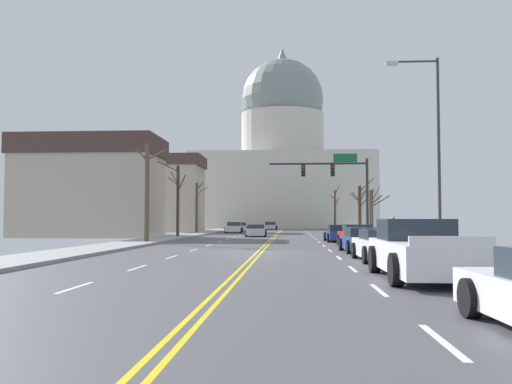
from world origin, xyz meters
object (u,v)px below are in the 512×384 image
sedan_near_03 (383,246)px  sedan_oncoming_02 (240,227)px  sedan_near_02 (363,240)px  sedan_oncoming_00 (256,231)px  sedan_near_00 (339,234)px  sedan_oncoming_01 (234,228)px  signal_gantry (339,178)px  pedestrian_00 (394,228)px  bicycle_parked (463,249)px  sedan_near_01 (356,236)px  street_lamp_right (432,137)px  pickup_truck_near_04 (421,251)px  sedan_oncoming_03 (270,226)px

sedan_near_03 → sedan_oncoming_02: size_ratio=1.08×
sedan_near_02 → sedan_oncoming_00: (-6.74, 24.22, -0.04)m
sedan_near_00 → sedan_oncoming_00: size_ratio=1.08×
sedan_oncoming_01 → sedan_oncoming_00: bearing=-75.9°
signal_gantry → pedestrian_00: signal_gantry is taller
sedan_near_03 → pedestrian_00: (3.09, 14.58, 0.47)m
bicycle_parked → sedan_near_00: bearing=99.0°
sedan_oncoming_00 → sedan_near_02: bearing=-74.5°
sedan_oncoming_00 → sedan_oncoming_02: (-3.57, 22.16, 0.03)m
sedan_near_01 → sedan_oncoming_01: sedan_near_01 is taller
sedan_near_03 → sedan_oncoming_01: 44.92m
sedan_near_02 → sedan_oncoming_02: bearing=102.5°
street_lamp_right → sedan_oncoming_00: 28.20m
sedan_near_02 → pickup_truck_near_04: bearing=-89.9°
sedan_oncoming_00 → signal_gantry: bearing=-44.7°
sedan_oncoming_02 → sedan_oncoming_03: sedan_oncoming_03 is taller
sedan_oncoming_00 → sedan_oncoming_02: 22.45m
sedan_oncoming_01 → bicycle_parked: size_ratio=2.62×
sedan_near_01 → sedan_oncoming_02: bearing=104.8°
sedan_near_01 → pickup_truck_near_04: pickup_truck_near_04 is taller
sedan_oncoming_00 → sedan_near_00: bearing=-59.7°
sedan_oncoming_00 → bicycle_parked: (9.66, -30.22, -0.04)m
sedan_near_00 → sedan_near_02: sedan_near_00 is taller
sedan_near_01 → sedan_oncoming_00: 19.59m
sedan_near_01 → sedan_oncoming_00: size_ratio=1.07×
signal_gantry → street_lamp_right: bearing=-82.4°
sedan_near_01 → sedan_near_03: size_ratio=0.97×
signal_gantry → sedan_near_00: 6.22m
sedan_near_01 → sedan_oncoming_00: (-7.14, 18.24, -0.07)m
sedan_oncoming_00 → pickup_truck_near_04: bearing=-79.4°
sedan_near_03 → sedan_oncoming_01: bearing=103.2°
sedan_oncoming_03 → sedan_oncoming_00: bearing=-90.1°
sedan_near_03 → pickup_truck_near_04: 6.22m
street_lamp_right → sedan_oncoming_00: size_ratio=2.06×
sedan_oncoming_00 → sedan_oncoming_01: size_ratio=0.92×
sedan_oncoming_03 → sedan_near_03: bearing=-84.1°
signal_gantry → sedan_oncoming_02: 31.39m
sedan_near_02 → sedan_near_03: bearing=-89.7°
street_lamp_right → sedan_near_01: 9.46m
sedan_near_01 → pickup_truck_near_04: bearing=-91.2°
sedan_oncoming_00 → pedestrian_00: 18.19m
signal_gantry → sedan_oncoming_00: (-7.11, 7.03, -4.38)m
pedestrian_00 → sedan_near_02: bearing=-109.2°
street_lamp_right → sedan_oncoming_01: (-13.13, 39.94, -4.71)m
sedan_near_01 → pickup_truck_near_04: size_ratio=0.80×
signal_gantry → street_lamp_right: (2.53, -19.03, 0.39)m
signal_gantry → sedan_near_02: (-0.38, -17.19, -4.34)m
sedan_near_02 → sedan_near_03: sedan_near_03 is taller
sedan_near_00 → sedan_near_02: (0.04, -12.75, 0.01)m
sedan_oncoming_01 → sedan_oncoming_03: size_ratio=1.05×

